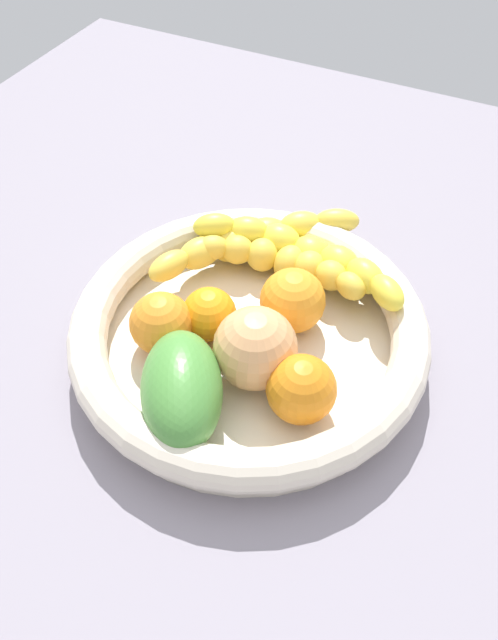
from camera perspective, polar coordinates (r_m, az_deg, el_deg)
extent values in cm
cube|color=gray|center=(67.27, 0.00, -3.55)|extent=(120.00, 120.00, 3.00)
cylinder|color=beige|center=(65.46, 0.00, -2.27)|extent=(32.56, 32.56, 1.69)
torus|color=beige|center=(63.38, 0.00, -0.67)|extent=(35.23, 35.23, 3.80)
ellipsoid|color=yellow|center=(66.09, 8.96, 2.99)|extent=(4.30, 3.96, 2.67)
ellipsoid|color=yellow|center=(67.57, 7.24, 3.92)|extent=(4.23, 4.02, 3.15)
ellipsoid|color=yellow|center=(68.83, 5.33, 4.62)|extent=(3.86, 4.00, 3.62)
ellipsoid|color=yellow|center=(69.85, 3.29, 5.06)|extent=(3.71, 4.32, 4.10)
ellipsoid|color=yellow|center=(70.04, 1.17, 5.77)|extent=(4.23, 4.35, 3.62)
ellipsoid|color=yellow|center=(69.98, -1.02, 6.21)|extent=(4.45, 4.29, 3.15)
ellipsoid|color=yellow|center=(69.66, -3.25, 6.38)|extent=(4.36, 4.16, 2.67)
ellipsoid|color=yellow|center=(64.59, 12.07, 2.38)|extent=(5.26, 5.13, 2.74)
ellipsoid|color=yellow|center=(67.01, 10.17, 3.85)|extent=(5.61, 5.09, 3.24)
ellipsoid|color=yellow|center=(69.12, 7.91, 4.98)|extent=(5.51, 4.92, 3.73)
ellipsoid|color=yellow|center=(70.88, 5.37, 5.72)|extent=(4.94, 4.57, 4.22)
ellipsoid|color=yellow|center=(71.25, 2.70, 6.99)|extent=(5.09, 4.33, 3.73)
ellipsoid|color=yellow|center=(71.23, -0.15, 7.84)|extent=(5.46, 4.65, 3.24)
ellipsoid|color=yellow|center=(70.80, -3.08, 8.28)|extent=(5.37, 4.82, 2.74)
ellipsoid|color=yellow|center=(73.62, 7.75, 8.64)|extent=(5.70, 4.59, 2.72)
ellipsoid|color=yellow|center=(73.32, 4.59, 8.25)|extent=(6.01, 5.56, 3.31)
ellipsoid|color=yellow|center=(72.77, 1.50, 7.51)|extent=(6.33, 6.28, 3.89)
ellipsoid|color=yellow|center=(71.62, -1.47, 6.74)|extent=(6.15, 6.36, 3.89)
ellipsoid|color=yellow|center=(69.89, -4.34, 5.92)|extent=(5.29, 5.99, 3.31)
ellipsoid|color=yellow|center=(67.92, -7.06, 4.76)|extent=(4.21, 5.64, 2.72)
sphere|color=orange|center=(64.09, 3.86, 1.70)|extent=(6.57, 6.57, 6.57)
sphere|color=orange|center=(62.73, -7.74, -0.29)|extent=(6.17, 6.17, 6.17)
sphere|color=orange|center=(63.60, -3.52, 0.51)|extent=(5.42, 5.42, 5.42)
sphere|color=orange|center=(57.31, 4.63, -6.10)|extent=(6.32, 6.32, 6.32)
sphere|color=#E8A569|center=(59.03, 0.56, -2.50)|extent=(7.85, 7.85, 7.85)
ellipsoid|color=#4B8E3B|center=(56.99, -5.94, -6.06)|extent=(12.48, 14.21, 7.06)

